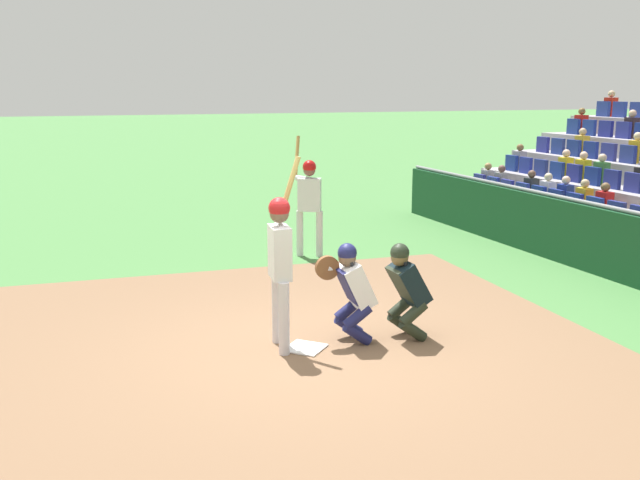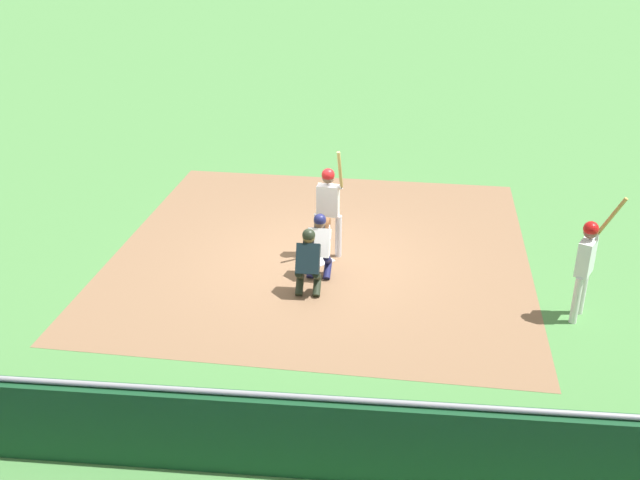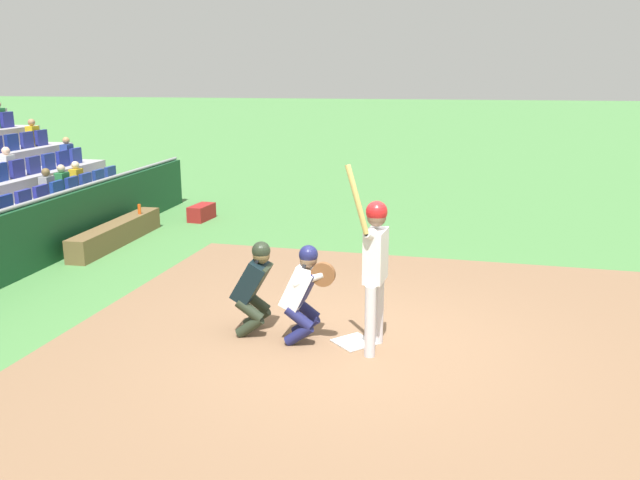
% 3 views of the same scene
% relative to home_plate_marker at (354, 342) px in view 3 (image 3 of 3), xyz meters
% --- Properties ---
extents(ground_plane, '(160.00, 160.00, 0.00)m').
position_rel_home_plate_marker_xyz_m(ground_plane, '(0.00, 0.00, -0.02)').
color(ground_plane, '#487F41').
extents(infield_dirt_patch, '(8.76, 8.93, 0.01)m').
position_rel_home_plate_marker_xyz_m(infield_dirt_patch, '(0.00, 0.50, -0.01)').
color(infield_dirt_patch, brown).
rests_on(infield_dirt_patch, ground_plane).
extents(home_plate_marker, '(0.62, 0.62, 0.02)m').
position_rel_home_plate_marker_xyz_m(home_plate_marker, '(0.00, 0.00, 0.00)').
color(home_plate_marker, white).
rests_on(home_plate_marker, infield_dirt_patch).
extents(batter_at_plate, '(0.60, 0.49, 2.32)m').
position_rel_home_plate_marker_xyz_m(batter_at_plate, '(0.15, 0.26, 1.16)').
color(batter_at_plate, silver).
rests_on(batter_at_plate, ground_plane).
extents(catcher_crouching, '(0.48, 0.71, 1.28)m').
position_rel_home_plate_marker_xyz_m(catcher_crouching, '(0.06, -0.63, 0.70)').
color(catcher_crouching, '#1C1F51').
rests_on(catcher_crouching, ground_plane).
extents(home_plate_umpire, '(0.46, 0.50, 1.26)m').
position_rel_home_plate_marker_xyz_m(home_plate_umpire, '(-0.08, -1.32, 0.67)').
color(home_plate_umpire, '#242C1E').
rests_on(home_plate_umpire, ground_plane).
extents(dugout_bench, '(3.10, 0.40, 0.44)m').
position_rel_home_plate_marker_xyz_m(dugout_bench, '(-3.97, -5.37, 0.20)').
color(dugout_bench, brown).
rests_on(dugout_bench, ground_plane).
extents(water_bottle_on_bench, '(0.07, 0.07, 0.21)m').
position_rel_home_plate_marker_xyz_m(water_bottle_on_bench, '(-4.82, -5.28, 0.53)').
color(water_bottle_on_bench, '#DC5015').
rests_on(water_bottle_on_bench, dugout_bench).
extents(equipment_duffel_bag, '(0.82, 0.44, 0.35)m').
position_rel_home_plate_marker_xyz_m(equipment_duffel_bag, '(-6.39, -4.53, 0.16)').
color(equipment_duffel_bag, maroon).
rests_on(equipment_duffel_bag, ground_plane).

